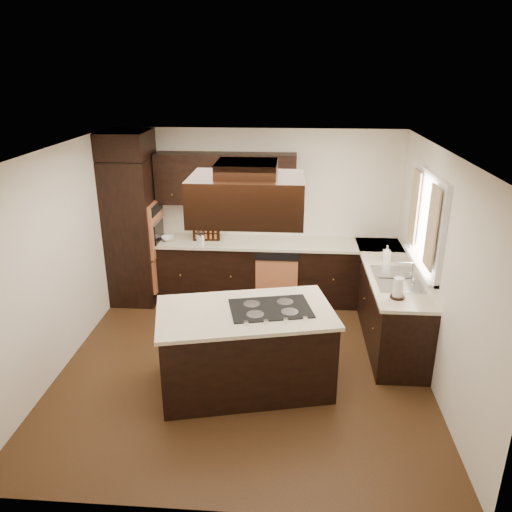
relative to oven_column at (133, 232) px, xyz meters
name	(u,v)px	position (x,y,z in m)	size (l,w,h in m)	color
floor	(244,365)	(1.78, -1.71, -1.07)	(4.20, 4.20, 0.02)	brown
ceiling	(242,151)	(1.78, -1.71, 1.45)	(4.20, 4.20, 0.02)	white
wall_back	(257,214)	(1.78, 0.40, 0.19)	(4.20, 0.02, 2.50)	white
wall_front	(214,379)	(1.78, -3.81, 0.19)	(4.20, 0.02, 2.50)	white
wall_left	(57,261)	(-0.33, -1.71, 0.19)	(0.02, 4.20, 2.50)	white
wall_right	(439,272)	(3.88, -1.71, 0.19)	(0.02, 4.20, 2.50)	white
oven_column	(133,232)	(0.00, 0.00, 0.00)	(0.65, 0.75, 2.12)	black
wall_oven_face	(156,228)	(0.35, 0.00, 0.06)	(0.05, 0.62, 0.78)	#D6784A
base_cabinets_back	(258,272)	(1.81, 0.09, -0.62)	(2.93, 0.60, 0.88)	black
base_cabinets_right	(388,302)	(3.58, -0.80, -0.62)	(0.60, 2.40, 0.88)	black
countertop_back	(258,243)	(1.81, 0.08, -0.16)	(2.93, 0.63, 0.04)	beige
countertop_right	(390,270)	(3.56, -0.80, -0.16)	(0.63, 2.40, 0.04)	beige
upper_cabinets	(226,179)	(1.34, 0.23, 0.75)	(2.00, 0.34, 0.72)	black
dishwasher_front	(276,283)	(2.10, -0.20, -0.66)	(0.60, 0.05, 0.72)	#D6784A
window_frame	(427,221)	(3.85, -1.16, 0.59)	(0.06, 1.32, 1.12)	white
window_pane	(430,221)	(3.87, -1.16, 0.59)	(0.00, 1.20, 1.00)	white
curtain_left	(432,228)	(3.79, -1.57, 0.64)	(0.02, 0.34, 0.90)	beige
curtain_right	(414,207)	(3.79, -0.74, 0.64)	(0.02, 0.34, 0.90)	beige
sink_rim	(397,279)	(3.58, -1.16, -0.14)	(0.52, 0.84, 0.01)	silver
island	(246,350)	(1.84, -2.11, -0.62)	(1.77, 0.97, 0.88)	black
island_top	(245,312)	(1.84, -2.11, -0.16)	(1.84, 1.03, 0.04)	beige
cooktop	(270,308)	(2.10, -2.05, -0.13)	(0.84, 0.56, 0.01)	black
range_hood	(247,198)	(1.88, -2.25, 1.10)	(1.05, 0.72, 0.42)	black
hood_duct	(247,169)	(1.88, -2.25, 1.38)	(0.55, 0.50, 0.13)	black
blender_base	(201,237)	(0.97, 0.09, -0.09)	(0.15, 0.15, 0.10)	silver
blender_pitcher	(200,225)	(0.97, 0.09, 0.09)	(0.13, 0.13, 0.26)	silver
spice_rack	(206,229)	(1.06, 0.10, 0.02)	(0.39, 0.10, 0.33)	black
mixing_bowl	(169,239)	(0.51, 0.05, -0.11)	(0.22, 0.22, 0.05)	white
soap_bottle	(387,253)	(3.55, -0.56, -0.03)	(0.10, 0.10, 0.22)	white
paper_towel	(398,288)	(3.48, -1.69, -0.02)	(0.11, 0.11, 0.24)	white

